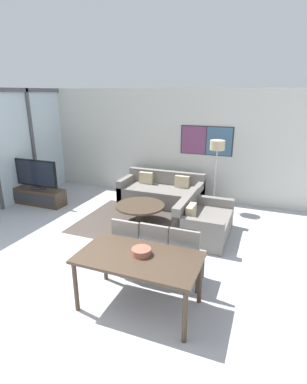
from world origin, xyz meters
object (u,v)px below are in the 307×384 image
at_px(coffee_table, 140,209).
at_px(dining_table, 139,262).
at_px(tv_console, 39,196).
at_px(sofa_side, 201,223).
at_px(sofa_main, 162,193).
at_px(dining_chair_centre, 157,248).
at_px(floor_lamp, 217,151).
at_px(television, 36,174).
at_px(fruit_bowl, 141,251).
at_px(dining_chair_right, 186,254).
at_px(dining_chair_left, 129,244).

relative_size(coffee_table, dining_table, 0.67).
xyz_separation_m(tv_console, dining_table, (3.92, -2.57, 0.46)).
height_order(sofa_side, coffee_table, sofa_side).
bearing_deg(sofa_side, sofa_main, 42.35).
distance_m(sofa_main, dining_table, 3.98).
xyz_separation_m(tv_console, dining_chair_centre, (3.92, -1.91, 0.32)).
height_order(sofa_side, floor_lamp, floor_lamp).
xyz_separation_m(tv_console, sofa_main, (2.85, 1.25, 0.06)).
relative_size(television, fruit_bowl, 4.78).
xyz_separation_m(dining_table, dining_chair_centre, (0.00, 0.65, -0.14)).
distance_m(sofa_side, floor_lamp, 1.90).
xyz_separation_m(sofa_main, coffee_table, (-0.00, -1.37, 0.05)).
bearing_deg(dining_chair_right, fruit_bowl, -125.30).
bearing_deg(fruit_bowl, sofa_main, 106.05).
bearing_deg(sofa_side, coffee_table, 85.80).
distance_m(coffee_table, dining_chair_right, 2.35).
bearing_deg(dining_chair_centre, dining_table, -90.00).
height_order(television, dining_chair_right, television).
height_order(coffee_table, dining_table, dining_table).
height_order(tv_console, dining_chair_centre, dining_chair_centre).
distance_m(sofa_side, dining_chair_right, 1.71).
xyz_separation_m(tv_console, coffee_table, (2.85, -0.12, 0.11)).
bearing_deg(dining_chair_centre, floor_lamp, 85.60).
bearing_deg(fruit_bowl, dining_chair_centre, 91.43).
xyz_separation_m(television, dining_chair_right, (4.36, -1.91, -0.25)).
bearing_deg(dining_chair_centre, sofa_side, 80.77).
height_order(tv_console, sofa_side, sofa_side).
xyz_separation_m(sofa_side, dining_chair_centre, (-0.27, -1.69, 0.26)).
bearing_deg(dining_chair_left, sofa_main, 101.11).
distance_m(sofa_main, dining_chair_right, 3.51).
relative_size(television, sofa_side, 0.87).
height_order(tv_console, dining_table, dining_table).
bearing_deg(tv_console, dining_chair_left, -29.10).
bearing_deg(dining_chair_right, dining_chair_left, -178.19).
height_order(coffee_table, dining_chair_centre, dining_chair_centre).
xyz_separation_m(television, sofa_side, (4.20, -0.22, -0.51)).
distance_m(sofa_side, dining_chair_centre, 1.73).
relative_size(dining_chair_right, floor_lamp, 0.57).
height_order(tv_console, fruit_bowl, fruit_bowl).
height_order(sofa_main, fruit_bowl, fruit_bowl).
bearing_deg(dining_chair_centre, coffee_table, 120.80).
distance_m(television, floor_lamp, 4.41).
bearing_deg(television, dining_chair_right, -23.64).
height_order(sofa_main, coffee_table, sofa_main).
bearing_deg(dining_chair_centre, television, 153.98).
xyz_separation_m(tv_console, floor_lamp, (4.17, 1.30, 1.21)).
bearing_deg(floor_lamp, dining_chair_centre, -94.40).
xyz_separation_m(sofa_main, sofa_side, (1.34, -1.47, 0.00)).
height_order(television, sofa_main, television).
relative_size(television, coffee_table, 1.15).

